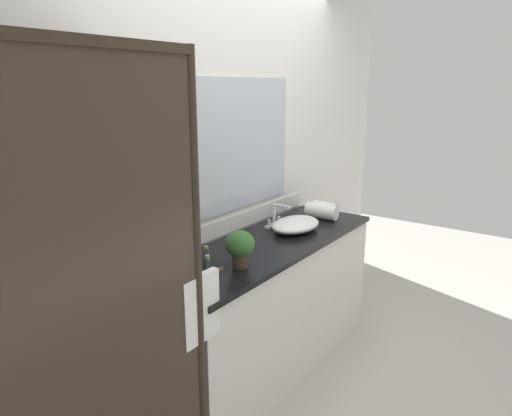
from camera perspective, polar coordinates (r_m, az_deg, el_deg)
ground_plane at (r=3.31m, az=1.61°, el=-19.03°), size 8.00×8.00×0.00m
wall_back_with_mirror at (r=3.00m, az=-3.66°, el=4.41°), size 4.40×0.06×2.60m
vanity_cabinet at (r=3.09m, az=1.52°, el=-12.02°), size 1.80×0.58×0.90m
shower_enclosure at (r=1.87m, az=-16.08°, el=-11.92°), size 1.20×0.59×2.00m
sink_basin at (r=3.12m, az=4.92°, el=-2.03°), size 0.40×0.28×0.09m
faucet at (r=3.19m, az=2.43°, el=-1.33°), size 0.17×0.15×0.17m
potted_plant at (r=2.47m, az=-2.01°, el=-4.72°), size 0.16×0.16×0.20m
amenity_bottle_lotion at (r=2.48m, az=-6.02°, el=-6.76°), size 0.03×0.03×0.08m
amenity_bottle_body_wash at (r=2.59m, az=-6.18°, el=-5.69°), size 0.03×0.03×0.09m
amenity_bottle_shampoo at (r=2.40m, az=-7.32°, el=-7.40°), size 0.03×0.03×0.09m
rolled_towel_near_edge at (r=3.53m, az=8.51°, el=-0.03°), size 0.12×0.20×0.10m
rolled_towel_middle at (r=3.42m, az=8.14°, el=-0.41°), size 0.12×0.24×0.11m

